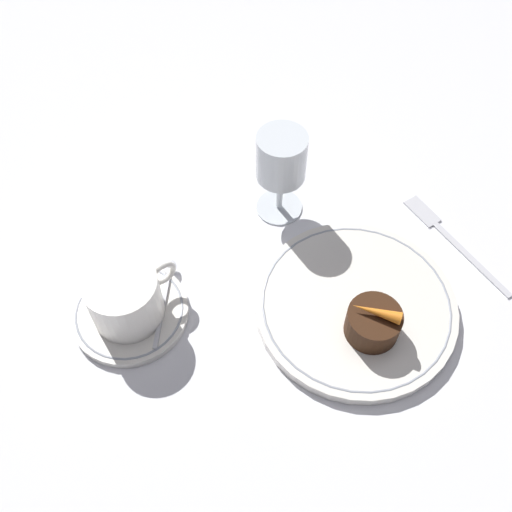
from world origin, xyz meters
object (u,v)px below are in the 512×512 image
object	(u,v)px
wine_glass	(281,162)
fork	(446,233)
dessert_cake	(373,323)
coffee_cup	(125,297)
dinner_plate	(356,306)

from	to	relation	value
wine_glass	fork	world-z (taller)	wine_glass
wine_glass	dessert_cake	xyz separation A→B (m)	(-0.03, -0.21, -0.06)
coffee_cup	dessert_cake	size ratio (longest dim) A/B	1.78
wine_glass	dessert_cake	world-z (taller)	wine_glass
wine_glass	dessert_cake	size ratio (longest dim) A/B	2.07
dinner_plate	coffee_cup	distance (m)	0.27
fork	dessert_cake	bearing A→B (deg)	-164.85
wine_glass	fork	bearing A→B (deg)	-48.45
wine_glass	dessert_cake	bearing A→B (deg)	-99.08
fork	dessert_cake	size ratio (longest dim) A/B	2.97
fork	dessert_cake	xyz separation A→B (m)	(-0.18, -0.05, 0.03)
dessert_cake	fork	bearing A→B (deg)	15.15
dinner_plate	fork	bearing A→B (deg)	4.25
coffee_cup	dessert_cake	bearing A→B (deg)	-42.01
dinner_plate	coffee_cup	size ratio (longest dim) A/B	2.17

